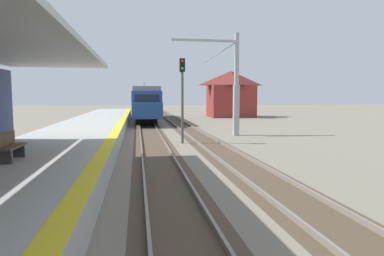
% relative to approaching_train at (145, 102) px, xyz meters
% --- Properties ---
extents(station_platform, '(5.00, 80.00, 0.91)m').
position_rel_approaching_train_xyz_m(station_platform, '(-4.40, -26.21, -1.73)').
color(station_platform, '#A8A8A3').
rests_on(station_platform, ground).
extents(track_pair_nearest_platform, '(2.34, 120.00, 0.16)m').
position_rel_approaching_train_xyz_m(track_pair_nearest_platform, '(-0.00, -22.21, -2.13)').
color(track_pair_nearest_platform, '#4C3D2D').
rests_on(track_pair_nearest_platform, ground).
extents(track_pair_middle, '(2.34, 120.00, 0.16)m').
position_rel_approaching_train_xyz_m(track_pair_middle, '(3.40, -22.21, -2.13)').
color(track_pair_middle, '#4C3D2D').
rests_on(track_pair_middle, ground).
extents(approaching_train, '(2.93, 19.60, 4.76)m').
position_rel_approaching_train_xyz_m(approaching_train, '(0.00, 0.00, 0.00)').
color(approaching_train, navy).
rests_on(approaching_train, ground).
extents(rail_signal_post, '(0.32, 0.34, 5.20)m').
position_rel_approaching_train_xyz_m(rail_signal_post, '(1.82, -20.32, 1.02)').
color(rail_signal_post, '#4C4C4C').
rests_on(rail_signal_post, ground).
extents(catenary_pylon_far_side, '(5.00, 0.40, 7.50)m').
position_rel_approaching_train_xyz_m(catenary_pylon_far_side, '(6.02, -16.68, 1.43)').
color(catenary_pylon_far_side, '#9EA3A8').
rests_on(catenary_pylon_far_side, ground).
extents(platform_bench, '(0.45, 1.60, 0.88)m').
position_rel_approaching_train_xyz_m(platform_bench, '(-4.90, -29.70, -0.80)').
color(platform_bench, brown).
rests_on(platform_bench, station_platform).
extents(distant_trackside_house, '(6.60, 5.28, 6.40)m').
position_rel_approaching_train_xyz_m(distant_trackside_house, '(12.01, 5.16, 1.16)').
color(distant_trackside_house, maroon).
rests_on(distant_trackside_house, ground).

